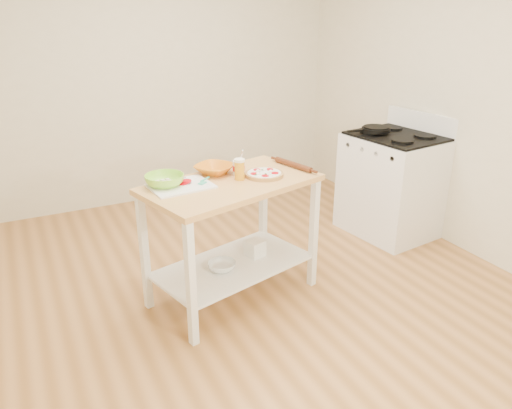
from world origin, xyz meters
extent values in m
cube|color=#B57C42|center=(0.00, 0.00, -0.01)|extent=(4.00, 4.50, 0.02)
cube|color=beige|center=(0.00, 2.26, 1.35)|extent=(4.00, 0.02, 2.70)
cube|color=beige|center=(2.01, 0.00, 1.35)|extent=(0.02, 4.50, 2.70)
cube|color=tan|center=(-0.14, 0.00, 0.88)|extent=(1.32, 0.93, 0.04)
cube|color=white|center=(-0.14, 0.00, 0.25)|extent=(1.23, 0.86, 0.02)
cube|color=white|center=(-0.60, -0.41, 0.43)|extent=(0.06, 0.06, 0.86)
cube|color=white|center=(-0.75, 0.14, 0.43)|extent=(0.06, 0.06, 0.86)
cube|color=white|center=(0.47, -0.13, 0.43)|extent=(0.06, 0.06, 0.86)
cube|color=white|center=(0.32, 0.42, 0.43)|extent=(0.06, 0.06, 0.86)
cube|color=white|center=(1.65, 0.38, 0.46)|extent=(0.77, 0.87, 0.92)
cube|color=black|center=(1.65, 0.38, 0.93)|extent=(0.73, 0.83, 0.02)
cube|color=white|center=(1.97, 0.42, 1.02)|extent=(0.13, 0.79, 0.18)
cylinder|color=black|center=(1.52, 0.52, 0.98)|extent=(0.26, 0.26, 0.03)
cube|color=black|center=(1.33, 0.56, 0.98)|extent=(0.16, 0.06, 0.02)
cylinder|color=tan|center=(0.11, 0.00, 0.91)|extent=(0.27, 0.27, 0.02)
cylinder|color=tan|center=(0.11, 0.00, 0.92)|extent=(0.27, 0.27, 0.01)
cylinder|color=white|center=(0.11, 0.00, 0.92)|extent=(0.24, 0.24, 0.01)
cylinder|color=#C0010C|center=(0.18, 0.05, 0.93)|extent=(0.05, 0.05, 0.01)
cylinder|color=#C0010C|center=(0.09, 0.08, 0.93)|extent=(0.05, 0.05, 0.01)
cylinder|color=#C0010C|center=(0.04, 0.01, 0.93)|extent=(0.05, 0.05, 0.01)
cylinder|color=#C0010C|center=(0.09, -0.07, 0.93)|extent=(0.05, 0.05, 0.01)
cylinder|color=#C0010C|center=(0.17, -0.04, 0.93)|extent=(0.05, 0.05, 0.01)
sphere|color=white|center=(0.14, 0.05, 0.93)|extent=(0.03, 0.03, 0.03)
sphere|color=white|center=(0.08, 0.04, 0.93)|extent=(0.03, 0.03, 0.03)
sphere|color=white|center=(0.06, -0.02, 0.93)|extent=(0.03, 0.03, 0.03)
sphere|color=white|center=(0.12, -0.07, 0.93)|extent=(0.03, 0.03, 0.03)
sphere|color=white|center=(0.16, -0.01, 0.93)|extent=(0.03, 0.03, 0.03)
sphere|color=white|center=(0.14, 0.05, 0.93)|extent=(0.03, 0.03, 0.03)
plane|color=#1A5D1E|center=(0.18, 0.02, 0.93)|extent=(0.03, 0.03, 0.00)
plane|color=#1A5D1E|center=(0.13, 0.06, 0.93)|extent=(0.03, 0.03, 0.00)
plane|color=#1A5D1E|center=(0.08, 0.03, 0.93)|extent=(0.03, 0.03, 0.00)
plane|color=#1A5D1E|center=(0.04, -0.02, 0.93)|extent=(0.03, 0.03, 0.00)
plane|color=#1A5D1E|center=(0.10, -0.04, 0.93)|extent=(0.03, 0.03, 0.00)
cube|color=white|center=(-0.48, 0.05, 0.91)|extent=(0.42, 0.33, 0.01)
cube|color=#F4EACC|center=(-0.61, 0.11, 0.92)|extent=(0.03, 0.03, 0.02)
cube|color=#F4EACC|center=(-0.57, 0.12, 0.92)|extent=(0.03, 0.03, 0.02)
cube|color=#F4EACC|center=(-0.54, 0.12, 0.92)|extent=(0.03, 0.03, 0.02)
cube|color=#F4EACC|center=(-0.61, 0.15, 0.92)|extent=(0.03, 0.03, 0.02)
cube|color=#F4EACC|center=(-0.58, 0.15, 0.92)|extent=(0.03, 0.03, 0.02)
cube|color=#F4EACC|center=(-0.54, 0.15, 0.92)|extent=(0.03, 0.03, 0.02)
cylinder|color=#C0010C|center=(-0.47, 0.08, 0.92)|extent=(0.07, 0.07, 0.01)
cylinder|color=#C0010C|center=(-0.45, 0.08, 0.92)|extent=(0.07, 0.07, 0.01)
cylinder|color=#C0010C|center=(-0.44, 0.08, 0.93)|extent=(0.07, 0.07, 0.01)
cube|color=#32BE99|center=(-0.34, 0.02, 0.92)|extent=(0.07, 0.06, 0.01)
cylinder|color=#32BE99|center=(-0.30, 0.08, 0.92)|extent=(0.09, 0.07, 0.01)
cube|color=silver|center=(-0.49, 0.16, 0.91)|extent=(0.18, 0.08, 0.00)
cube|color=black|center=(-0.61, 0.11, 0.92)|extent=(0.10, 0.05, 0.01)
imported|color=orange|center=(-0.18, 0.22, 0.93)|extent=(0.37, 0.37, 0.06)
imported|color=#91E33A|center=(-0.58, 0.11, 0.94)|extent=(0.27, 0.27, 0.08)
cylinder|color=orange|center=(-0.07, 0.02, 0.96)|extent=(0.07, 0.07, 0.13)
cylinder|color=white|center=(-0.07, 0.02, 1.04)|extent=(0.07, 0.07, 0.02)
cylinder|color=white|center=(-0.03, 0.11, 0.95)|extent=(0.09, 0.09, 0.10)
cylinder|color=red|center=(-0.03, 0.11, 0.95)|extent=(0.09, 0.09, 0.04)
cylinder|color=silver|center=(-0.01, 0.11, 1.03)|extent=(0.01, 0.06, 0.11)
cylinder|color=#542813|center=(0.40, 0.08, 0.92)|extent=(0.13, 0.36, 0.04)
imported|color=silver|center=(-0.25, -0.04, 0.29)|extent=(0.21, 0.21, 0.06)
cube|color=white|center=(0.07, 0.06, 0.32)|extent=(0.15, 0.15, 0.12)
camera|label=1|loc=(-1.43, -2.95, 2.03)|focal=35.00mm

